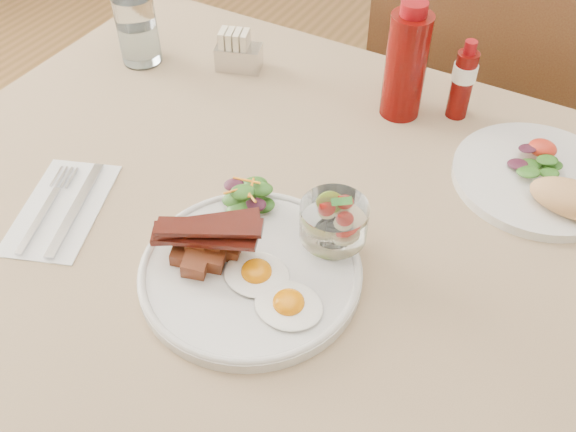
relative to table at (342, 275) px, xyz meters
The scene contains 13 objects.
table is the anchor object (origin of this frame).
chair_far 0.68m from the table, 90.00° to the left, with size 0.42×0.42×0.93m.
main_plate 0.18m from the table, 119.32° to the right, with size 0.28×0.28×0.02m, color silver.
fried_eggs 0.19m from the table, 101.50° to the right, with size 0.16×0.11×0.02m.
bacon_potato_pile 0.23m from the table, 132.10° to the right, with size 0.14×0.10×0.06m.
side_salad 0.18m from the table, 164.14° to the right, with size 0.08×0.08×0.04m.
fruit_cup 0.16m from the table, 89.21° to the right, with size 0.09×0.09×0.09m.
second_plate 0.32m from the table, 45.90° to the left, with size 0.25×0.25×0.06m.
ketchup_bottle 0.34m from the table, 98.77° to the left, with size 0.07×0.07×0.19m.
hot_sauce_bottle 0.36m from the table, 83.24° to the left, with size 0.04×0.04×0.13m.
sugar_caddy 0.46m from the table, 141.94° to the left, with size 0.09×0.07×0.07m.
water_glass 0.57m from the table, 157.97° to the left, with size 0.07×0.07×0.12m.
napkin_cutlery 0.41m from the table, 156.96° to the right, with size 0.17×0.22×0.01m.
Camera 1 is at (0.22, -0.55, 1.38)m, focal length 40.00 mm.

